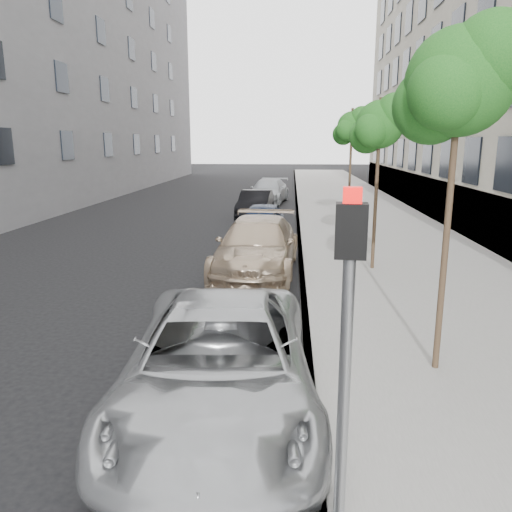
# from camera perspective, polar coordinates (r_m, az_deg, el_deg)

# --- Properties ---
(ground) EXTENTS (160.00, 160.00, 0.00)m
(ground) POSITION_cam_1_polar(r_m,az_deg,el_deg) (7.18, -3.45, -17.93)
(ground) COLOR black
(ground) RESTS_ON ground
(sidewalk) EXTENTS (6.40, 72.00, 0.14)m
(sidewalk) POSITION_cam_1_polar(r_m,az_deg,el_deg) (30.52, 10.57, 5.91)
(sidewalk) COLOR gray
(sidewalk) RESTS_ON ground
(curb) EXTENTS (0.15, 72.00, 0.14)m
(curb) POSITION_cam_1_polar(r_m,az_deg,el_deg) (30.33, 4.66, 6.04)
(curb) COLOR #9E9B93
(curb) RESTS_ON ground
(tree_near) EXTENTS (1.84, 1.64, 5.28)m
(tree_near) POSITION_cam_1_polar(r_m,az_deg,el_deg) (8.02, 22.45, 17.91)
(tree_near) COLOR #38281C
(tree_near) RESTS_ON sidewalk
(tree_mid) EXTENTS (1.65, 1.45, 4.81)m
(tree_mid) POSITION_cam_1_polar(r_m,az_deg,el_deg) (14.32, 14.07, 14.36)
(tree_mid) COLOR #38281C
(tree_mid) RESTS_ON sidewalk
(tree_far) EXTENTS (1.55, 1.35, 4.90)m
(tree_far) POSITION_cam_1_polar(r_m,az_deg,el_deg) (20.76, 10.98, 14.31)
(tree_far) COLOR #38281C
(tree_far) RESTS_ON sidewalk
(signal_pole) EXTENTS (0.25, 0.20, 3.21)m
(signal_pole) POSITION_cam_1_polar(r_m,az_deg,el_deg) (4.09, 10.28, -9.34)
(signal_pole) COLOR #939699
(signal_pole) RESTS_ON sidewalk
(minivan) EXTENTS (2.90, 5.62, 1.52)m
(minivan) POSITION_cam_1_polar(r_m,az_deg,el_deg) (6.92, -4.28, -12.08)
(minivan) COLOR #A7AAAC
(minivan) RESTS_ON ground
(suv) EXTENTS (2.46, 5.48, 1.56)m
(suv) POSITION_cam_1_polar(r_m,az_deg,el_deg) (14.13, 0.12, 1.07)
(suv) COLOR tan
(suv) RESTS_ON ground
(sedan_blue) EXTENTS (1.85, 4.00, 1.33)m
(sedan_blue) POSITION_cam_1_polar(r_m,az_deg,el_deg) (19.58, 0.69, 4.06)
(sedan_blue) COLOR #0F1A33
(sedan_blue) RESTS_ON ground
(sedan_black) EXTENTS (1.69, 4.21, 1.36)m
(sedan_black) POSITION_cam_1_polar(r_m,az_deg,el_deg) (24.50, -0.06, 5.89)
(sedan_black) COLOR black
(sedan_black) RESTS_ON ground
(sedan_rear) EXTENTS (2.66, 5.20, 1.45)m
(sedan_rear) POSITION_cam_1_polar(r_m,az_deg,el_deg) (30.84, 1.44, 7.41)
(sedan_rear) COLOR #96999D
(sedan_rear) RESTS_ON ground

